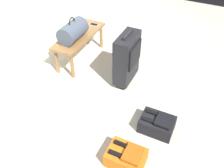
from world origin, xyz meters
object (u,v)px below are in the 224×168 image
suitcase_upright_charcoal (127,58)px  cell_phone (94,25)px  duffel_bag_slate (73,31)px  backpack_dark (157,124)px  backpack_orange (126,157)px  bench (80,39)px

suitcase_upright_charcoal → cell_phone: bearing=55.6°
duffel_bag_slate → backpack_dark: bearing=-114.8°
duffel_bag_slate → suitcase_upright_charcoal: bearing=-92.4°
backpack_dark → backpack_orange: size_ratio=1.00×
bench → backpack_orange: bench is taller
backpack_orange → suitcase_upright_charcoal: bearing=23.1°
bench → cell_phone: bearing=-7.8°
duffel_bag_slate → cell_phone: size_ratio=3.06×
bench → backpack_orange: (-1.39, -1.36, -0.27)m
duffel_bag_slate → backpack_orange: size_ratio=1.16×
cell_phone → duffel_bag_slate: bearing=174.4°
duffel_bag_slate → backpack_orange: (-1.24, -1.36, -0.47)m
cell_phone → backpack_orange: cell_phone is taller
duffel_bag_slate → backpack_orange: duffel_bag_slate is taller
duffel_bag_slate → backpack_orange: bearing=-132.4°
bench → suitcase_upright_charcoal: (-0.18, -0.84, 0.02)m
bench → duffel_bag_slate: (-0.14, -0.00, 0.20)m
duffel_bag_slate → suitcase_upright_charcoal: duffel_bag_slate is taller
bench → suitcase_upright_charcoal: bearing=-102.0°
cell_phone → backpack_orange: (-1.75, -1.31, -0.34)m
duffel_bag_slate → backpack_orange: 1.90m
duffel_bag_slate → cell_phone: (0.51, -0.05, -0.13)m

